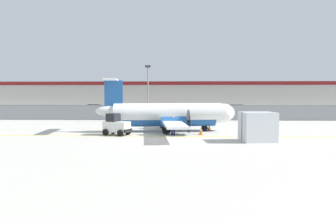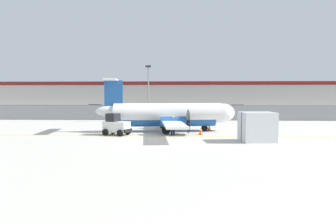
{
  "view_description": "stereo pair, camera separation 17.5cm",
  "coord_description": "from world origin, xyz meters",
  "px_view_note": "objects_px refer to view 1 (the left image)",
  "views": [
    {
      "loc": [
        0.79,
        -23.03,
        3.5
      ],
      "look_at": [
        -0.27,
        6.43,
        1.8
      ],
      "focal_mm": 32.0,
      "sensor_mm": 36.0,
      "label": 1
    },
    {
      "loc": [
        0.96,
        -23.03,
        3.5
      ],
      "look_at": [
        -0.27,
        6.43,
        1.8
      ],
      "focal_mm": 32.0,
      "sensor_mm": 36.0,
      "label": 2
    }
  ],
  "objects_px": {
    "baggage_tug": "(116,125)",
    "cargo_container": "(258,127)",
    "parked_car_6": "(237,109)",
    "parked_car_4": "(180,110)",
    "parked_car_0": "(95,108)",
    "parked_car_2": "(143,110)",
    "traffic_cone_near_left": "(209,127)",
    "parked_car_1": "(103,111)",
    "ground_crew_worker": "(173,124)",
    "traffic_cone_near_right": "(201,131)",
    "parked_car_7": "(259,111)",
    "parked_car_5": "(208,110)",
    "apron_light_pole": "(148,89)",
    "parked_car_3": "(158,108)",
    "commuter_airplane": "(170,115)"
  },
  "relations": [
    {
      "from": "ground_crew_worker",
      "to": "apron_light_pole",
      "type": "height_order",
      "value": "apron_light_pole"
    },
    {
      "from": "parked_car_3",
      "to": "baggage_tug",
      "type": "bearing_deg",
      "value": -97.37
    },
    {
      "from": "traffic_cone_near_left",
      "to": "parked_car_2",
      "type": "height_order",
      "value": "parked_car_2"
    },
    {
      "from": "parked_car_0",
      "to": "parked_car_5",
      "type": "xyz_separation_m",
      "value": [
        21.1,
        -4.97,
        0.0
      ]
    },
    {
      "from": "ground_crew_worker",
      "to": "parked_car_4",
      "type": "relative_size",
      "value": 0.39
    },
    {
      "from": "cargo_container",
      "to": "parked_car_4",
      "type": "distance_m",
      "value": 27.86
    },
    {
      "from": "parked_car_2",
      "to": "parked_car_5",
      "type": "xyz_separation_m",
      "value": [
        11.09,
        1.97,
        0.0
      ]
    },
    {
      "from": "traffic_cone_near_left",
      "to": "parked_car_5",
      "type": "xyz_separation_m",
      "value": [
        2.08,
        22.15,
        0.58
      ]
    },
    {
      "from": "cargo_container",
      "to": "parked_car_2",
      "type": "distance_m",
      "value": 29.58
    },
    {
      "from": "parked_car_4",
      "to": "commuter_airplane",
      "type": "bearing_deg",
      "value": 82.83
    },
    {
      "from": "parked_car_4",
      "to": "apron_light_pole",
      "type": "relative_size",
      "value": 0.59
    },
    {
      "from": "parked_car_0",
      "to": "parked_car_2",
      "type": "distance_m",
      "value": 12.18
    },
    {
      "from": "baggage_tug",
      "to": "parked_car_6",
      "type": "distance_m",
      "value": 34.08
    },
    {
      "from": "cargo_container",
      "to": "traffic_cone_near_right",
      "type": "height_order",
      "value": "cargo_container"
    },
    {
      "from": "ground_crew_worker",
      "to": "parked_car_3",
      "type": "relative_size",
      "value": 0.39
    },
    {
      "from": "parked_car_6",
      "to": "parked_car_4",
      "type": "bearing_deg",
      "value": -144.36
    },
    {
      "from": "parked_car_4",
      "to": "apron_light_pole",
      "type": "bearing_deg",
      "value": 65.53
    },
    {
      "from": "parked_car_2",
      "to": "parked_car_4",
      "type": "xyz_separation_m",
      "value": [
        6.19,
        0.2,
        0.0
      ]
    },
    {
      "from": "cargo_container",
      "to": "ground_crew_worker",
      "type": "bearing_deg",
      "value": 147.06
    },
    {
      "from": "parked_car_3",
      "to": "parked_car_6",
      "type": "height_order",
      "value": "same"
    },
    {
      "from": "parked_car_1",
      "to": "apron_light_pole",
      "type": "height_order",
      "value": "apron_light_pole"
    },
    {
      "from": "baggage_tug",
      "to": "parked_car_5",
      "type": "height_order",
      "value": "baggage_tug"
    },
    {
      "from": "ground_crew_worker",
      "to": "parked_car_2",
      "type": "relative_size",
      "value": 0.4
    },
    {
      "from": "parked_car_1",
      "to": "parked_car_7",
      "type": "relative_size",
      "value": 1.04
    },
    {
      "from": "parked_car_6",
      "to": "apron_light_pole",
      "type": "height_order",
      "value": "apron_light_pole"
    },
    {
      "from": "baggage_tug",
      "to": "cargo_container",
      "type": "xyz_separation_m",
      "value": [
        11.35,
        -3.13,
        0.24
      ]
    },
    {
      "from": "parked_car_5",
      "to": "apron_light_pole",
      "type": "xyz_separation_m",
      "value": [
        -9.04,
        -13.14,
        3.41
      ]
    },
    {
      "from": "parked_car_5",
      "to": "parked_car_6",
      "type": "xyz_separation_m",
      "value": [
        5.73,
        4.05,
        0.0
      ]
    },
    {
      "from": "parked_car_2",
      "to": "parked_car_7",
      "type": "xyz_separation_m",
      "value": [
        19.28,
        0.36,
        0.0
      ]
    },
    {
      "from": "parked_car_2",
      "to": "parked_car_3",
      "type": "bearing_deg",
      "value": -103.86
    },
    {
      "from": "traffic_cone_near_right",
      "to": "parked_car_7",
      "type": "distance_m",
      "value": 26.44
    },
    {
      "from": "baggage_tug",
      "to": "parked_car_0",
      "type": "bearing_deg",
      "value": 131.03
    },
    {
      "from": "parked_car_2",
      "to": "baggage_tug",
      "type": "bearing_deg",
      "value": 90.05
    },
    {
      "from": "cargo_container",
      "to": "parked_car_4",
      "type": "xyz_separation_m",
      "value": [
        -5.74,
        27.27,
        -0.21
      ]
    },
    {
      "from": "parked_car_5",
      "to": "parked_car_1",
      "type": "bearing_deg",
      "value": -168.46
    },
    {
      "from": "commuter_airplane",
      "to": "parked_car_3",
      "type": "distance_m",
      "value": 30.34
    },
    {
      "from": "ground_crew_worker",
      "to": "traffic_cone_near_right",
      "type": "distance_m",
      "value": 2.54
    },
    {
      "from": "parked_car_3",
      "to": "apron_light_pole",
      "type": "distance_m",
      "value": 20.49
    },
    {
      "from": "ground_crew_worker",
      "to": "parked_car_6",
      "type": "relative_size",
      "value": 0.39
    },
    {
      "from": "cargo_container",
      "to": "parked_car_2",
      "type": "bearing_deg",
      "value": 107.17
    },
    {
      "from": "parked_car_1",
      "to": "parked_car_7",
      "type": "bearing_deg",
      "value": -170.83
    },
    {
      "from": "traffic_cone_near_left",
      "to": "parked_car_2",
      "type": "xyz_separation_m",
      "value": [
        -9.01,
        20.18,
        0.58
      ]
    },
    {
      "from": "parked_car_1",
      "to": "parked_car_2",
      "type": "bearing_deg",
      "value": -167.72
    },
    {
      "from": "baggage_tug",
      "to": "parked_car_7",
      "type": "xyz_separation_m",
      "value": [
        18.7,
        24.3,
        0.04
      ]
    },
    {
      "from": "traffic_cone_near_left",
      "to": "parked_car_2",
      "type": "distance_m",
      "value": 22.11
    },
    {
      "from": "parked_car_1",
      "to": "parked_car_7",
      "type": "distance_m",
      "value": 25.85
    },
    {
      "from": "parked_car_4",
      "to": "parked_car_7",
      "type": "distance_m",
      "value": 13.1
    },
    {
      "from": "traffic_cone_near_left",
      "to": "parked_car_0",
      "type": "xyz_separation_m",
      "value": [
        -19.01,
        27.12,
        0.58
      ]
    },
    {
      "from": "parked_car_2",
      "to": "parked_car_6",
      "type": "distance_m",
      "value": 17.86
    },
    {
      "from": "traffic_cone_near_right",
      "to": "parked_car_0",
      "type": "bearing_deg",
      "value": 120.52
    }
  ]
}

